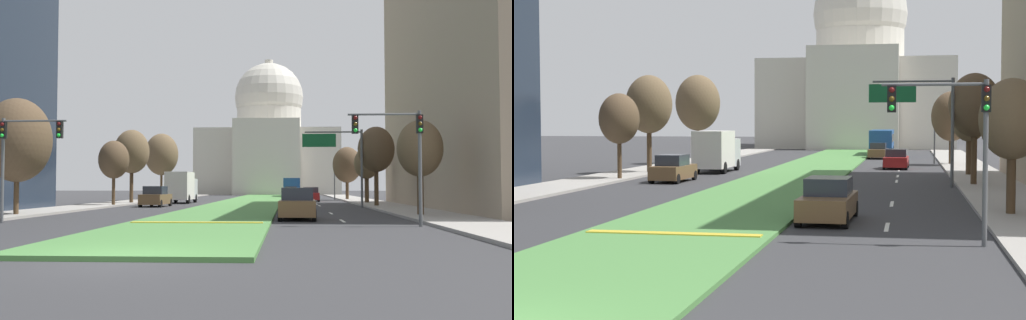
{
  "view_description": "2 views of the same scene",
  "coord_description": "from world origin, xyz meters",
  "views": [
    {
      "loc": [
        4.16,
        -13.5,
        1.84
      ],
      "look_at": [
        1.08,
        40.52,
        4.26
      ],
      "focal_mm": 39.96,
      "sensor_mm": 36.0,
      "label": 1
    },
    {
      "loc": [
        7.72,
        -11.85,
        3.88
      ],
      "look_at": [
        -0.68,
        33.88,
        1.54
      ],
      "focal_mm": 53.13,
      "sensor_mm": 36.0,
      "label": 2
    }
  ],
  "objects": [
    {
      "name": "median_curb_nose",
      "position": [
        0.0,
        12.26,
        0.16
      ],
      "size": [
        6.02,
        0.5,
        0.04
      ],
      "primitive_type": "cube",
      "color": "gold",
      "rests_on": "grass_median"
    },
    {
      "name": "street_tree_right_near",
      "position": [
        11.83,
        20.17,
        3.96
      ],
      "size": [
        2.66,
        2.66,
        5.67
      ],
      "color": "#4C3823",
      "rests_on": "ground_plane"
    },
    {
      "name": "sedan_distant",
      "position": [
        6.7,
        51.67,
        0.77
      ],
      "size": [
        2.1,
        4.28,
        1.64
      ],
      "color": "maroon",
      "rests_on": "ground_plane"
    },
    {
      "name": "street_tree_right_distant",
      "position": [
        11.44,
        57.73,
        4.37
      ],
      "size": [
        3.57,
        3.57,
        6.63
      ],
      "color": "#4C3823",
      "rests_on": "ground_plane"
    },
    {
      "name": "traffic_light_near_right",
      "position": [
        9.21,
        12.33,
        3.8
      ],
      "size": [
        3.34,
        0.35,
        5.2
      ],
      "color": "#515456",
      "rests_on": "ground_plane"
    },
    {
      "name": "street_tree_left_distant",
      "position": [
        -11.42,
        55.56,
        5.63
      ],
      "size": [
        4.11,
        4.11,
        8.21
      ],
      "color": "#4C3823",
      "rests_on": "ground_plane"
    },
    {
      "name": "traffic_light_near_left",
      "position": [
        -9.21,
        14.02,
        3.8
      ],
      "size": [
        3.34,
        0.35,
        5.2
      ],
      "color": "#515456",
      "rests_on": "ground_plane"
    },
    {
      "name": "street_tree_left_mid",
      "position": [
        -11.17,
        35.66,
        4.08
      ],
      "size": [
        2.68,
        2.68,
        5.78
      ],
      "color": "#4C3823",
      "rests_on": "ground_plane"
    },
    {
      "name": "lane_dashes_right",
      "position": [
        6.95,
        39.79,
        0.0
      ],
      "size": [
        0.16,
        53.34,
        0.01
      ],
      "color": "silver",
      "rests_on": "ground_plane"
    },
    {
      "name": "grass_median",
      "position": [
        0.0,
        48.78,
        0.07
      ],
      "size": [
        6.69,
        97.55,
        0.14
      ],
      "primitive_type": "cube",
      "color": "#4C8442",
      "rests_on": "ground_plane"
    },
    {
      "name": "sedan_midblock",
      "position": [
        -7.31,
        35.16,
        0.83
      ],
      "size": [
        2.06,
        4.4,
        1.77
      ],
      "color": "brown",
      "rests_on": "ground_plane"
    },
    {
      "name": "ground_plane",
      "position": [
        0.0,
        54.2,
        0.0
      ],
      "size": [
        260.0,
        260.0,
        0.0
      ],
      "primitive_type": "plane",
      "color": "#333335"
    },
    {
      "name": "overhead_guide_sign",
      "position": [
        8.46,
        34.15,
        4.62
      ],
      "size": [
        5.03,
        0.2,
        6.5
      ],
      "color": "#515456",
      "rests_on": "ground_plane"
    },
    {
      "name": "street_tree_right_far",
      "position": [
        11.93,
        43.65,
        3.97
      ],
      "size": [
        2.5,
        2.5,
        5.61
      ],
      "color": "#4C3823",
      "rests_on": "ground_plane"
    },
    {
      "name": "traffic_light_far_right",
      "position": [
        10.05,
        59.66,
        3.31
      ],
      "size": [
        0.28,
        0.35,
        5.2
      ],
      "color": "#515456",
      "rests_on": "ground_plane"
    },
    {
      "name": "city_bus",
      "position": [
        4.64,
        77.14,
        1.77
      ],
      "size": [
        2.62,
        11.0,
        2.95
      ],
      "color": "#1E4C8C",
      "rests_on": "ground_plane"
    },
    {
      "name": "sedan_lead_stopped",
      "position": [
        4.64,
        17.47,
        0.8
      ],
      "size": [
        2.07,
        4.63,
        1.71
      ],
      "color": "brown",
      "rests_on": "ground_plane"
    },
    {
      "name": "sidewalk_right",
      "position": [
        12.55,
        43.36,
        0.07
      ],
      "size": [
        4.0,
        97.55,
        0.15
      ],
      "primitive_type": "cube",
      "color": "#9E9991",
      "rests_on": "ground_plane"
    },
    {
      "name": "box_truck_delivery",
      "position": [
        -6.92,
        44.96,
        1.68
      ],
      "size": [
        2.4,
        6.4,
        3.2
      ],
      "color": "#BCBCC1",
      "rests_on": "ground_plane"
    },
    {
      "name": "street_tree_left_near",
      "position": [
        -11.83,
        19.14,
        4.51
      ],
      "size": [
        3.97,
        3.97,
        7.0
      ],
      "color": "#4C3823",
      "rests_on": "ground_plane"
    },
    {
      "name": "street_tree_left_far",
      "position": [
        -11.39,
        42.13,
        5.17
      ],
      "size": [
        3.47,
        3.47,
        7.37
      ],
      "color": "#4C3823",
      "rests_on": "ground_plane"
    },
    {
      "name": "sidewalk_left",
      "position": [
        -12.55,
        43.36,
        0.07
      ],
      "size": [
        4.0,
        97.55,
        0.15
      ],
      "primitive_type": "cube",
      "color": "#9E9991",
      "rests_on": "ground_plane"
    },
    {
      "name": "sedan_far_horizon",
      "position": [
        4.54,
        68.74,
        0.79
      ],
      "size": [
        2.09,
        4.39,
        1.69
      ],
      "color": "brown",
      "rests_on": "ground_plane"
    },
    {
      "name": "street_tree_right_mid",
      "position": [
        11.57,
        35.05,
        4.85
      ],
      "size": [
        3.08,
        3.08,
        6.82
      ],
      "color": "#4C3823",
      "rests_on": "ground_plane"
    },
    {
      "name": "capitol_building",
      "position": [
        0.0,
        107.65,
        10.33
      ],
      "size": [
        28.54,
        29.89,
        28.92
      ],
      "color": "beige",
      "rests_on": "ground_plane"
    }
  ]
}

